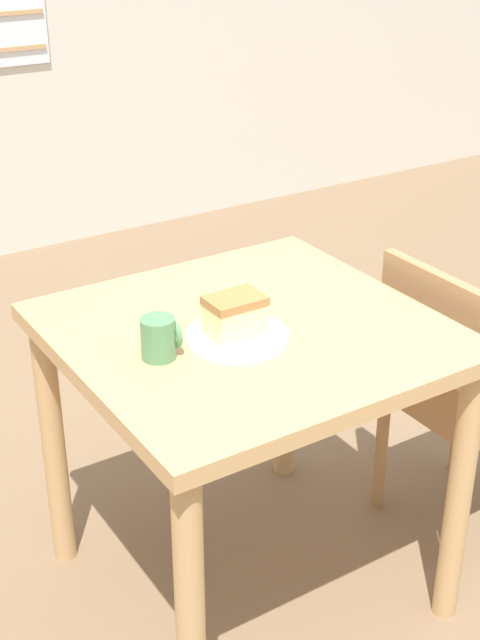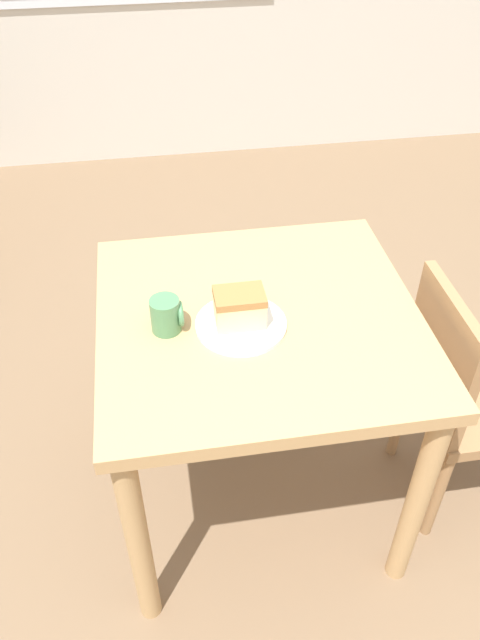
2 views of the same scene
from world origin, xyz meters
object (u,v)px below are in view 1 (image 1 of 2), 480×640
object	(u,v)px
coffee_mug	(160,338)
plate	(237,337)
dining_table_near	(248,374)
chair_near_window	(454,389)
cake_slice	(235,315)

from	to	relation	value
coffee_mug	plate	bearing A→B (deg)	-5.76
dining_table_near	chair_near_window	xyz separation A→B (m)	(0.60, -0.09, -0.19)
cake_slice	coffee_mug	distance (m)	0.18
plate	dining_table_near	bearing A→B (deg)	35.40
dining_table_near	coffee_mug	distance (m)	0.29
chair_near_window	cake_slice	xyz separation A→B (m)	(-0.66, 0.05, 0.37)
dining_table_near	chair_near_window	bearing A→B (deg)	-8.26
chair_near_window	dining_table_near	bearing A→B (deg)	81.74
chair_near_window	coffee_mug	xyz separation A→B (m)	(-0.84, 0.07, 0.36)
cake_slice	plate	bearing A→B (deg)	-64.13
dining_table_near	cake_slice	size ratio (longest dim) A/B	6.67
chair_near_window	cake_slice	distance (m)	0.76
chair_near_window	coffee_mug	world-z (taller)	coffee_mug
cake_slice	coffee_mug	bearing A→B (deg)	175.92
dining_table_near	plate	bearing A→B (deg)	-144.60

